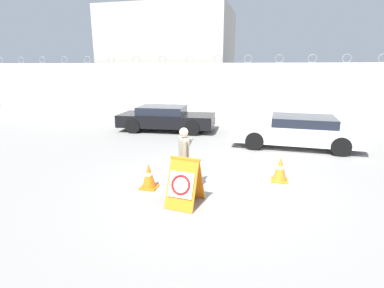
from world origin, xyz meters
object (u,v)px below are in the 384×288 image
object	(u,v)px
security_guard	(184,158)
traffic_cone_near	(149,176)
traffic_cone_mid	(280,169)
parked_car_rear_sedan	(297,131)
parked_car_front_coupe	(166,118)
barricade_sign	(184,182)

from	to	relation	value
security_guard	traffic_cone_near	xyz separation A→B (m)	(-0.96, 0.09, -0.58)
traffic_cone_mid	parked_car_rear_sedan	distance (m)	3.95
traffic_cone_mid	parked_car_rear_sedan	xyz separation A→B (m)	(0.73, 3.88, 0.30)
traffic_cone_mid	security_guard	bearing A→B (deg)	-148.68
traffic_cone_near	traffic_cone_mid	xyz separation A→B (m)	(3.26, 1.31, 0.01)
traffic_cone_near	parked_car_rear_sedan	distance (m)	6.55
security_guard	parked_car_front_coupe	distance (m)	7.49
traffic_cone_near	parked_car_rear_sedan	bearing A→B (deg)	52.44
security_guard	barricade_sign	bearing A→B (deg)	174.29
security_guard	traffic_cone_near	world-z (taller)	security_guard
barricade_sign	security_guard	distance (m)	0.73
security_guard	parked_car_rear_sedan	xyz separation A→B (m)	(3.03, 5.28, -0.27)
barricade_sign	parked_car_rear_sedan	xyz separation A→B (m)	(2.86, 5.89, 0.08)
security_guard	traffic_cone_near	distance (m)	1.13
parked_car_front_coupe	parked_car_rear_sedan	distance (m)	6.08
barricade_sign	traffic_cone_near	world-z (taller)	barricade_sign
traffic_cone_mid	parked_car_front_coupe	distance (m)	7.54
barricade_sign	traffic_cone_near	distance (m)	1.35
barricade_sign	security_guard	bearing A→B (deg)	113.23
security_guard	traffic_cone_near	size ratio (longest dim) A/B	2.54
traffic_cone_near	parked_car_front_coupe	size ratio (longest dim) A/B	0.14
parked_car_rear_sedan	barricade_sign	bearing A→B (deg)	66.22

